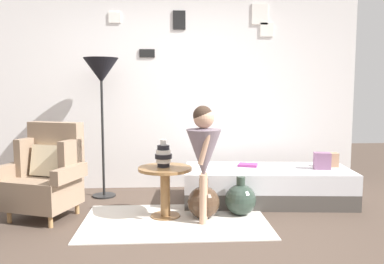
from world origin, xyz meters
name	(u,v)px	position (x,y,z in m)	size (l,w,h in m)	color
ground_plane	(181,240)	(0.00, 0.00, 0.00)	(12.00, 12.00, 0.00)	#4C3D33
gallery_wall	(177,90)	(0.00, 1.95, 1.30)	(4.80, 0.12, 2.60)	silver
rug	(175,221)	(-0.04, 0.49, 0.01)	(1.83, 1.12, 0.01)	silver
armchair	(47,175)	(-1.36, 0.74, 0.44)	(0.88, 0.77, 0.97)	tan
daybed	(267,185)	(1.04, 1.13, 0.20)	(1.96, 0.95, 0.40)	#4C4742
pillow_head	(331,160)	(1.81, 1.18, 0.48)	(0.16, 0.12, 0.16)	tan
pillow_mid	(322,161)	(1.65, 1.04, 0.50)	(0.18, 0.12, 0.19)	gray
side_table	(165,182)	(-0.14, 0.64, 0.37)	(0.55, 0.55, 0.52)	olive
vase_striped	(163,156)	(-0.16, 0.65, 0.64)	(0.17, 0.17, 0.28)	black
floor_lamp	(101,76)	(-0.91, 1.48, 1.48)	(0.42, 0.42, 1.69)	black
person_child	(204,148)	(0.23, 0.43, 0.74)	(0.34, 0.34, 1.16)	tan
book_on_daybed	(248,165)	(0.84, 1.26, 0.42)	(0.22, 0.16, 0.03)	#9C3983
demijohn_near	(204,202)	(0.25, 0.58, 0.17)	(0.33, 0.33, 0.41)	#473323
demijohn_far	(241,199)	(0.64, 0.66, 0.17)	(0.33, 0.33, 0.41)	#2D3D33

